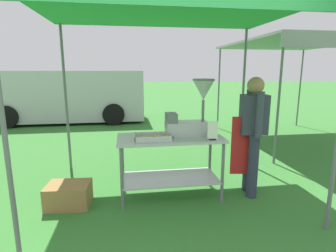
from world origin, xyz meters
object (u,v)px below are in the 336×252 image
(donut_tray, at_px, (154,138))
(supply_crate, at_px, (69,195))
(stall_canopy, at_px, (169,12))
(van_silver, at_px, (66,95))
(neighbour_tent, at_px, (298,45))
(donut_cart, at_px, (170,153))
(vendor, at_px, (252,130))
(donut_fryer, at_px, (192,112))
(menu_sign, at_px, (213,132))

(donut_tray, height_order, supply_crate, donut_tray)
(stall_canopy, relative_size, van_silver, 0.65)
(donut_tray, distance_m, neighbour_tent, 4.75)
(donut_cart, bearing_deg, vendor, -3.41)
(donut_tray, distance_m, donut_fryer, 0.64)
(stall_canopy, distance_m, donut_tray, 1.56)
(donut_tray, height_order, vendor, vendor)
(menu_sign, height_order, neighbour_tent, neighbour_tent)
(donut_cart, distance_m, donut_fryer, 0.61)
(van_silver, relative_size, neighbour_tent, 1.49)
(donut_cart, xyz_separation_m, supply_crate, (-1.31, -0.06, -0.48))
(donut_cart, bearing_deg, van_silver, 112.98)
(stall_canopy, distance_m, donut_cart, 1.77)
(donut_cart, distance_m, neighbour_tent, 4.59)
(vendor, bearing_deg, menu_sign, -163.95)
(menu_sign, relative_size, van_silver, 0.05)
(van_silver, bearing_deg, stall_canopy, -66.69)
(vendor, height_order, neighbour_tent, neighbour_tent)
(donut_cart, bearing_deg, menu_sign, -25.88)
(stall_canopy, height_order, menu_sign, stall_canopy)
(donut_cart, relative_size, donut_fryer, 1.84)
(donut_tray, distance_m, menu_sign, 0.74)
(stall_canopy, distance_m, supply_crate, 2.60)
(donut_fryer, bearing_deg, donut_tray, -159.59)
(donut_tray, xyz_separation_m, van_silver, (-2.36, 6.22, 0.02))
(stall_canopy, relative_size, vendor, 2.06)
(menu_sign, xyz_separation_m, van_silver, (-3.08, 6.34, -0.06))
(stall_canopy, xyz_separation_m, supply_crate, (-1.31, -0.16, -2.24))
(vendor, relative_size, supply_crate, 2.91)
(donut_cart, relative_size, donut_tray, 2.93)
(menu_sign, relative_size, supply_crate, 0.42)
(van_silver, bearing_deg, donut_tray, -69.25)
(donut_cart, relative_size, neighbour_tent, 0.40)
(donut_tray, bearing_deg, donut_cart, 28.32)
(vendor, distance_m, neighbour_tent, 3.77)
(neighbour_tent, bearing_deg, supply_crate, -150.80)
(donut_fryer, bearing_deg, supply_crate, -175.21)
(neighbour_tent, bearing_deg, vendor, -131.10)
(van_silver, height_order, neighbour_tent, neighbour_tent)
(menu_sign, distance_m, vendor, 0.63)
(donut_fryer, height_order, supply_crate, donut_fryer)
(stall_canopy, bearing_deg, donut_cart, -90.00)
(stall_canopy, bearing_deg, supply_crate, -173.18)
(donut_cart, xyz_separation_m, donut_fryer, (0.31, 0.08, 0.53))
(van_silver, bearing_deg, donut_fryer, -64.34)
(stall_canopy, height_order, donut_cart, stall_canopy)
(stall_canopy, xyz_separation_m, menu_sign, (0.50, -0.34, -1.45))
(vendor, height_order, supply_crate, vendor)
(donut_cart, height_order, van_silver, van_silver)
(donut_fryer, relative_size, vendor, 0.46)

